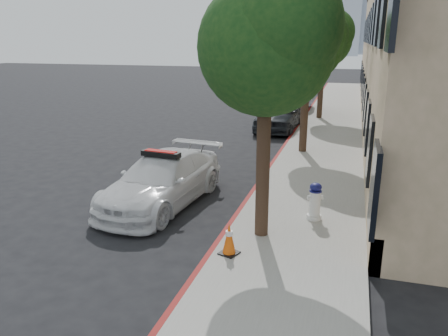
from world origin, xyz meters
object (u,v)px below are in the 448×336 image
parked_car_mid (280,114)px  parked_car_far (295,101)px  police_car (162,180)px  fire_hydrant (315,202)px  traffic_cone (229,239)px

parked_car_mid → parked_car_far: parked_car_mid is taller
police_car → parked_car_mid: (1.39, 11.22, 0.11)m
fire_hydrant → traffic_cone: bearing=-145.5°
parked_car_far → fire_hydrant: bearing=-78.2°
police_car → traffic_cone: bearing=-38.0°
police_car → parked_car_far: (1.39, 16.84, 0.03)m
parked_car_mid → traffic_cone: (1.26, -13.81, -0.32)m
parked_car_far → fire_hydrant: 17.32m
parked_car_mid → fire_hydrant: (2.77, -11.47, -0.20)m
police_car → fire_hydrant: (4.16, -0.25, -0.09)m
parked_car_mid → parked_car_far: bearing=92.6°
parked_car_mid → fire_hydrant: parked_car_mid is taller
fire_hydrant → traffic_cone: 2.79m
parked_car_far → parked_car_mid: bearing=-87.4°
police_car → parked_car_far: size_ratio=1.12×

